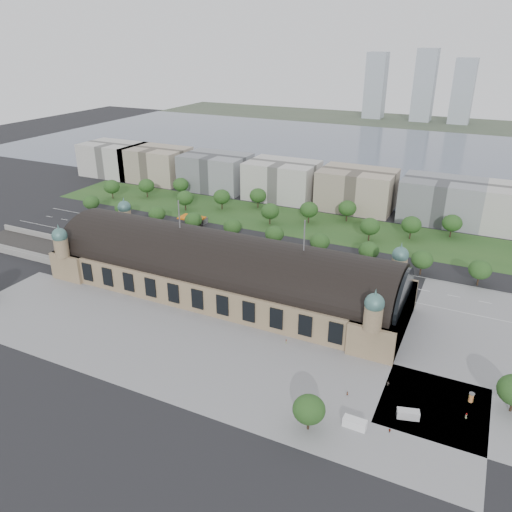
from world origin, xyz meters
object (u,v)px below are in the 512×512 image
at_px(parked_car_4, 159,252).
at_px(pedestrian_1, 347,394).
at_px(traffic_car_0, 84,231).
at_px(bus_mid, 291,266).
at_px(parked_car_3, 135,243).
at_px(pedestrian_2, 388,383).
at_px(bus_west, 235,256).
at_px(traffic_car_4, 288,262).
at_px(parked_car_5, 211,259).
at_px(van_east, 407,414).
at_px(traffic_car_6, 393,294).
at_px(van_south, 353,423).
at_px(traffic_car_3, 227,241).
at_px(parked_car_2, 145,246).
at_px(petrol_station, 197,219).
at_px(advertising_column, 471,397).
at_px(pedestrian_4, 304,407).
at_px(pedestrian_0, 286,342).
at_px(pedestrian_3, 390,431).
at_px(parked_car_6, 216,261).
at_px(traffic_car_2, 147,235).
at_px(bus_east, 320,274).
at_px(parked_car_0, 150,247).
at_px(pedestrian_5, 466,416).

height_order(parked_car_4, pedestrian_1, parked_car_4).
distance_m(traffic_car_0, bus_mid, 120.99).
height_order(parked_car_3, pedestrian_2, pedestrian_2).
bearing_deg(bus_west, traffic_car_4, -80.90).
relative_size(parked_car_5, van_east, 0.79).
xyz_separation_m(traffic_car_6, parked_car_5, (-86.03, -2.21, -0.10)).
bearing_deg(van_south, bus_west, 135.24).
relative_size(traffic_car_3, bus_west, 0.47).
relative_size(parked_car_2, bus_mid, 0.41).
bearing_deg(bus_mid, petrol_station, 67.27).
relative_size(parked_car_3, pedestrian_1, 3.05).
relative_size(traffic_car_0, van_east, 0.62).
bearing_deg(traffic_car_4, advertising_column, 52.58).
xyz_separation_m(traffic_car_3, pedestrian_4, (81.45, -101.80, 0.09)).
height_order(parked_car_4, pedestrian_0, pedestrian_0).
distance_m(van_east, pedestrian_3, 8.53).
relative_size(van_south, pedestrian_1, 4.29).
xyz_separation_m(traffic_car_0, pedestrian_0, (141.90, -52.17, 0.10)).
bearing_deg(parked_car_2, parked_car_4, 36.63).
xyz_separation_m(petrol_station, parked_car_6, (35.91, -40.28, -2.30)).
distance_m(parked_car_5, pedestrian_4, 109.78).
relative_size(traffic_car_4, pedestrian_4, 2.22).
height_order(traffic_car_3, bus_west, bus_west).
xyz_separation_m(traffic_car_2, pedestrian_3, (149.03, -89.66, 0.01)).
distance_m(traffic_car_3, parked_car_3, 47.48).
bearing_deg(parked_car_5, petrol_station, -163.08).
distance_m(traffic_car_2, advertising_column, 180.61).
xyz_separation_m(traffic_car_2, van_south, (139.51, -91.77, 0.59)).
relative_size(traffic_car_4, pedestrian_0, 2.49).
xyz_separation_m(bus_east, van_south, (38.71, -84.66, -0.41)).
xyz_separation_m(parked_car_6, bus_east, (50.28, 5.81, 1.10)).
distance_m(traffic_car_2, pedestrian_2, 160.32).
height_order(petrol_station, traffic_car_4, petrol_station).
distance_m(traffic_car_6, van_east, 73.31).
xyz_separation_m(traffic_car_6, pedestrian_3, (15.20, -78.95, -0.05)).
xyz_separation_m(pedestrian_1, pedestrian_3, (14.70, -9.85, 0.00)).
height_order(pedestrian_1, pedestrian_3, pedestrian_3).
bearing_deg(traffic_car_6, parked_car_5, -88.00).
bearing_deg(traffic_car_2, pedestrian_3, 60.54).
bearing_deg(pedestrian_1, pedestrian_2, 3.20).
xyz_separation_m(parked_car_0, pedestrian_1, (122.44, -66.85, 0.01)).
xyz_separation_m(parked_car_6, bus_mid, (35.64, 7.00, 1.20)).
distance_m(parked_car_2, pedestrian_4, 140.02).
relative_size(parked_car_0, parked_car_6, 1.01).
bearing_deg(advertising_column, pedestrian_5, -94.50).
xyz_separation_m(bus_mid, pedestrian_2, (58.18, -63.86, -0.97)).
xyz_separation_m(traffic_car_4, advertising_column, (85.94, -67.34, 0.94)).
distance_m(petrol_station, van_south, 172.61).
distance_m(traffic_car_0, pedestrian_4, 179.05).
relative_size(traffic_car_3, pedestrian_0, 3.49).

